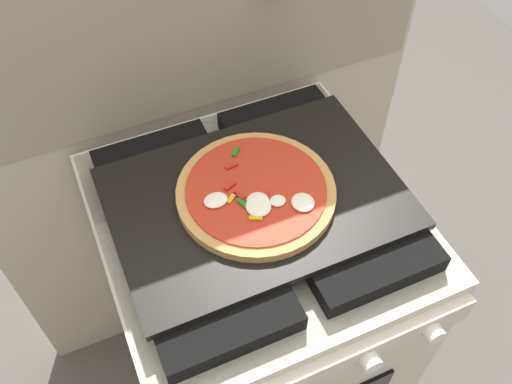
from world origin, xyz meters
TOP-DOWN VIEW (x-y plane):
  - ground_plane at (0.00, 0.00)m, footprint 4.00×4.00m
  - kitchen_backsplash at (0.00, 0.33)m, footprint 1.10×0.09m
  - stove at (-0.00, -0.00)m, footprint 0.60×0.64m
  - baking_tray at (0.00, 0.00)m, footprint 0.54×0.38m
  - pizza_left at (0.00, 0.00)m, footprint 0.30×0.30m

SIDE VIEW (x-z plane):
  - ground_plane at x=0.00m, z-range 0.00..0.00m
  - stove at x=0.00m, z-range 0.00..0.90m
  - kitchen_backsplash at x=0.00m, z-range 0.01..1.56m
  - baking_tray at x=0.00m, z-range 0.90..0.92m
  - pizza_left at x=0.00m, z-range 0.91..0.94m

